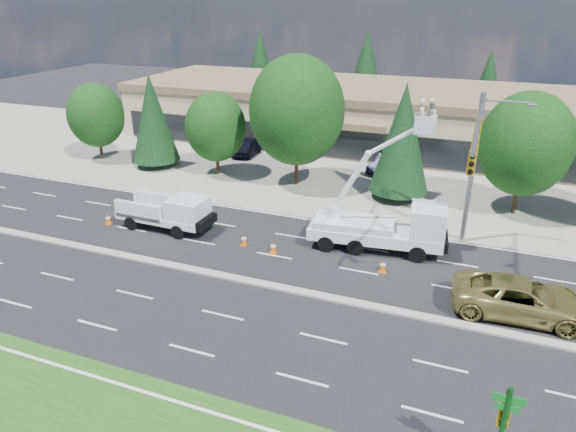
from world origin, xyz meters
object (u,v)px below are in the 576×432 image
at_px(signal_mast, 475,155).
at_px(bucket_truck, 389,221).
at_px(utility_pickup, 169,215).
at_px(street_sign_pole, 502,427).
at_px(minivan, 522,298).

xyz_separation_m(signal_mast, bucket_truck, (-4.13, -0.76, -4.16)).
xyz_separation_m(utility_pickup, bucket_truck, (13.57, 2.09, 0.96)).
xyz_separation_m(signal_mast, utility_pickup, (-17.69, -2.85, -5.11)).
distance_m(signal_mast, street_sign_pole, 15.99).
relative_size(street_sign_pole, minivan, 0.63).
bearing_deg(utility_pickup, minivan, -5.14).
height_order(street_sign_pole, minivan, street_sign_pole).
bearing_deg(street_sign_pole, minivan, 84.05).
relative_size(signal_mast, utility_pickup, 1.69).
distance_m(signal_mast, utility_pickup, 18.64).
distance_m(utility_pickup, bucket_truck, 13.76).
xyz_separation_m(bucket_truck, minivan, (7.18, -4.34, -1.02)).
relative_size(signal_mast, minivan, 1.61).
xyz_separation_m(utility_pickup, minivan, (20.74, -2.24, -0.06)).
height_order(bucket_truck, minivan, bucket_truck).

